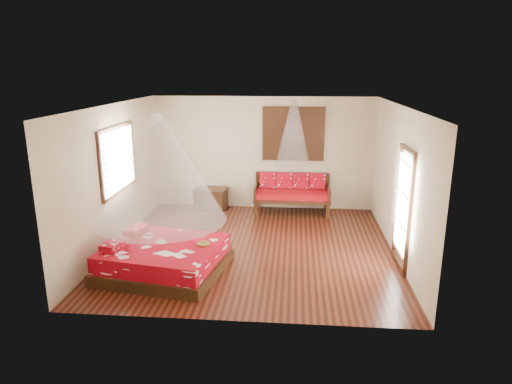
% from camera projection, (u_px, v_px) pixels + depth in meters
% --- Properties ---
extents(room, '(5.54, 5.54, 2.84)m').
position_uv_depth(room, '(253.00, 179.00, 8.74)').
color(room, black).
rests_on(room, ground).
extents(bed, '(2.26, 2.11, 0.63)m').
position_uv_depth(bed, '(163.00, 258.00, 7.98)').
color(bed, black).
rests_on(bed, floor).
extents(daybed, '(1.84, 0.82, 0.96)m').
position_uv_depth(daybed, '(292.00, 192.00, 11.20)').
color(daybed, black).
rests_on(daybed, floor).
extents(storage_chest, '(0.85, 0.67, 0.54)m').
position_uv_depth(storage_chest, '(211.00, 199.00, 11.50)').
color(storage_chest, black).
rests_on(storage_chest, floor).
extents(shutter_panel, '(1.52, 0.06, 1.32)m').
position_uv_depth(shutter_panel, '(293.00, 134.00, 11.16)').
color(shutter_panel, black).
rests_on(shutter_panel, wall_back).
extents(window_left, '(0.10, 1.74, 1.34)m').
position_uv_depth(window_left, '(118.00, 160.00, 9.08)').
color(window_left, black).
rests_on(window_left, wall_left).
extents(glazed_door, '(0.08, 1.02, 2.16)m').
position_uv_depth(glazed_door, '(403.00, 209.00, 8.03)').
color(glazed_door, black).
rests_on(glazed_door, floor).
extents(wine_tray, '(0.24, 0.24, 0.19)m').
position_uv_depth(wine_tray, '(203.00, 242.00, 7.91)').
color(wine_tray, brown).
rests_on(wine_tray, bed).
extents(mosquito_net_main, '(2.21, 2.21, 1.80)m').
position_uv_depth(mosquito_net_main, '(159.00, 169.00, 7.55)').
color(mosquito_net_main, silver).
rests_on(mosquito_net_main, ceiling).
extents(mosquito_net_daybed, '(0.81, 0.81, 1.50)m').
position_uv_depth(mosquito_net_daybed, '(293.00, 132.00, 10.68)').
color(mosquito_net_daybed, silver).
rests_on(mosquito_net_daybed, ceiling).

